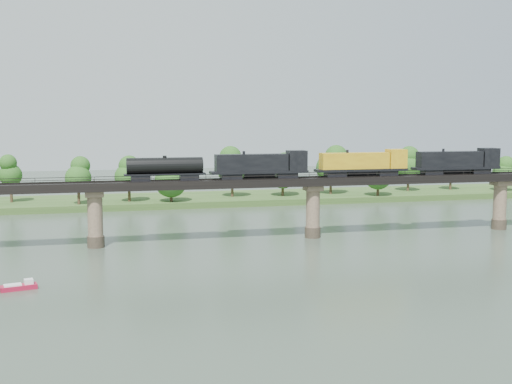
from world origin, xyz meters
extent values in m
plane|color=#334134|center=(0.00, 0.00, 0.00)|extent=(400.00, 400.00, 0.00)
cube|color=#304F1F|center=(0.00, 85.00, 0.80)|extent=(300.00, 24.00, 1.60)
cylinder|color=#473A2D|center=(-40.00, 30.00, 1.00)|extent=(3.00, 3.00, 2.00)
cylinder|color=#8D725C|center=(-40.00, 30.00, 5.50)|extent=(2.60, 2.60, 9.00)
cube|color=#8D725C|center=(-40.00, 30.00, 9.50)|extent=(3.20, 3.20, 1.00)
cylinder|color=#473A2D|center=(0.00, 30.00, 1.00)|extent=(3.00, 3.00, 2.00)
cylinder|color=#8D725C|center=(0.00, 30.00, 5.50)|extent=(2.60, 2.60, 9.00)
cube|color=#8D725C|center=(0.00, 30.00, 9.50)|extent=(3.20, 3.20, 1.00)
cylinder|color=#473A2D|center=(40.00, 30.00, 1.00)|extent=(3.00, 3.00, 2.00)
cylinder|color=#8D725C|center=(40.00, 30.00, 5.50)|extent=(2.60, 2.60, 9.00)
cube|color=#8D725C|center=(40.00, 30.00, 9.50)|extent=(3.20, 3.20, 1.00)
cube|color=black|center=(0.00, 30.00, 10.75)|extent=(220.00, 5.00, 1.50)
cube|color=black|center=(0.00, 29.25, 11.58)|extent=(220.00, 0.12, 0.16)
cube|color=black|center=(0.00, 30.75, 11.58)|extent=(220.00, 0.12, 0.16)
cube|color=black|center=(0.00, 27.60, 12.20)|extent=(220.00, 0.10, 0.10)
cube|color=black|center=(0.00, 32.40, 12.20)|extent=(220.00, 0.10, 0.10)
cube|color=black|center=(0.00, 27.60, 11.85)|extent=(0.08, 0.08, 0.70)
cube|color=black|center=(0.00, 32.40, 11.85)|extent=(0.08, 0.08, 0.70)
cylinder|color=#382619|center=(-60.94, 84.18, 3.46)|extent=(0.70, 0.70, 3.71)
sphere|color=#1D4C15|center=(-60.94, 84.18, 8.41)|extent=(5.67, 5.67, 5.67)
sphere|color=#1D4C15|center=(-60.94, 84.18, 11.50)|extent=(4.25, 4.25, 4.25)
cylinder|color=#382619|center=(-44.43, 76.31, 3.35)|extent=(0.70, 0.70, 3.51)
sphere|color=#1D4C15|center=(-44.43, 76.31, 8.03)|extent=(6.31, 6.31, 6.31)
sphere|color=#1D4C15|center=(-44.43, 76.31, 10.96)|extent=(4.73, 4.73, 4.73)
cylinder|color=#382619|center=(-32.24, 78.84, 3.27)|extent=(0.70, 0.70, 3.34)
sphere|color=#1D4C15|center=(-32.24, 78.84, 7.73)|extent=(7.18, 7.18, 7.18)
sphere|color=#1D4C15|center=(-32.24, 78.84, 10.52)|extent=(5.39, 5.39, 5.39)
cylinder|color=#382619|center=(-22.01, 76.15, 3.01)|extent=(0.70, 0.70, 2.83)
sphere|color=#1D4C15|center=(-22.01, 76.15, 6.78)|extent=(8.26, 8.26, 8.26)
sphere|color=#1D4C15|center=(-22.01, 76.15, 9.14)|extent=(6.19, 6.19, 6.19)
cylinder|color=#382619|center=(-5.04, 82.68, 3.58)|extent=(0.70, 0.70, 3.96)
sphere|color=#1D4C15|center=(-5.04, 82.68, 8.87)|extent=(8.07, 8.07, 8.07)
sphere|color=#1D4C15|center=(-5.04, 82.68, 12.17)|extent=(6.05, 6.05, 6.05)
cylinder|color=#382619|center=(8.52, 81.14, 3.23)|extent=(0.70, 0.70, 3.27)
sphere|color=#1D4C15|center=(8.52, 81.14, 7.59)|extent=(8.03, 8.03, 8.03)
sphere|color=#1D4C15|center=(8.52, 81.14, 10.31)|extent=(6.02, 6.02, 6.02)
cylinder|color=#382619|center=(22.65, 82.31, 3.56)|extent=(0.70, 0.70, 3.92)
sphere|color=#1D4C15|center=(22.65, 82.31, 8.79)|extent=(8.29, 8.29, 8.29)
sphere|color=#1D4C15|center=(22.65, 82.31, 12.05)|extent=(6.21, 6.21, 6.21)
cylinder|color=#382619|center=(33.59, 75.35, 3.11)|extent=(0.70, 0.70, 3.02)
sphere|color=#1D4C15|center=(33.59, 75.35, 7.15)|extent=(7.74, 7.74, 7.74)
sphere|color=#1D4C15|center=(33.59, 75.35, 9.67)|extent=(5.80, 5.80, 5.80)
cylinder|color=#382619|center=(46.81, 84.03, 3.50)|extent=(0.70, 0.70, 3.80)
sphere|color=#1D4C15|center=(46.81, 84.03, 8.56)|extent=(7.47, 7.47, 7.47)
sphere|color=#1D4C15|center=(46.81, 84.03, 11.73)|extent=(5.60, 5.60, 5.60)
cylinder|color=#382619|center=(60.48, 84.26, 3.29)|extent=(0.70, 0.70, 3.38)
sphere|color=#1D4C15|center=(60.48, 84.26, 7.80)|extent=(6.23, 6.23, 6.23)
sphere|color=#1D4C15|center=(60.48, 84.26, 10.62)|extent=(4.67, 4.67, 4.67)
cylinder|color=#382619|center=(74.35, 78.39, 2.99)|extent=(0.70, 0.70, 2.77)
sphere|color=#1D4C15|center=(74.35, 78.39, 6.68)|extent=(7.04, 7.04, 7.04)
sphere|color=#1D4C15|center=(74.35, 78.39, 8.99)|extent=(5.28, 5.28, 5.28)
cube|color=black|center=(35.03, 30.00, 12.03)|extent=(3.83, 2.30, 1.05)
cube|color=black|center=(24.49, 30.00, 12.03)|extent=(3.83, 2.30, 1.05)
cube|color=black|center=(29.76, 30.00, 12.70)|extent=(18.20, 2.87, 0.48)
cube|color=black|center=(28.32, 30.00, 14.47)|extent=(13.41, 2.59, 3.07)
cube|color=black|center=(36.94, 30.00, 14.76)|extent=(3.45, 2.87, 3.64)
cylinder|color=black|center=(29.76, 30.00, 12.17)|extent=(5.75, 1.34, 1.34)
cube|color=black|center=(14.91, 30.00, 12.03)|extent=(3.83, 2.30, 1.05)
cube|color=black|center=(4.37, 30.00, 12.03)|extent=(3.83, 2.30, 1.05)
cube|color=black|center=(9.64, 30.00, 12.70)|extent=(18.20, 2.87, 0.48)
cube|color=gold|center=(8.20, 30.00, 14.47)|extent=(13.41, 2.59, 3.07)
cube|color=gold|center=(16.82, 30.00, 14.76)|extent=(3.45, 2.87, 3.64)
cylinder|color=black|center=(9.64, 30.00, 12.17)|extent=(5.75, 1.34, 1.34)
cube|color=black|center=(-5.21, 30.00, 12.03)|extent=(3.83, 2.30, 1.05)
cube|color=black|center=(-15.75, 30.00, 12.03)|extent=(3.83, 2.30, 1.05)
cube|color=black|center=(-10.48, 30.00, 12.70)|extent=(18.20, 2.87, 0.48)
cube|color=black|center=(-11.92, 30.00, 14.47)|extent=(13.41, 2.59, 3.07)
cube|color=black|center=(-3.30, 30.00, 14.76)|extent=(3.45, 2.87, 3.64)
cylinder|color=black|center=(-10.48, 30.00, 12.17)|extent=(5.75, 1.34, 1.34)
cube|color=black|center=(-23.42, 30.00, 12.03)|extent=(3.35, 2.11, 1.05)
cube|color=black|center=(-32.04, 30.00, 12.03)|extent=(3.35, 2.11, 1.05)
cube|color=black|center=(-27.73, 30.00, 12.65)|extent=(14.37, 2.30, 0.29)
cylinder|color=black|center=(-27.73, 30.00, 14.18)|extent=(13.41, 2.87, 2.87)
cylinder|color=black|center=(-27.73, 30.00, 15.72)|extent=(0.67, 0.67, 0.48)
cube|color=#A31230|center=(-49.71, 3.68, 0.32)|extent=(4.88, 2.71, 0.65)
cube|color=white|center=(-50.43, 3.50, 0.69)|extent=(2.48, 1.87, 0.23)
cube|color=white|center=(-48.46, 3.98, 0.97)|extent=(1.34, 1.34, 0.65)
camera|label=1|loc=(-38.28, -84.23, 22.76)|focal=45.00mm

